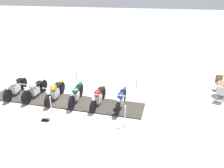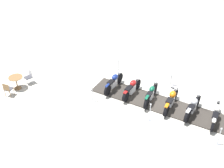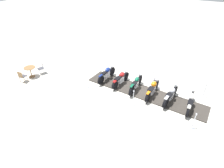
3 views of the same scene
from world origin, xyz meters
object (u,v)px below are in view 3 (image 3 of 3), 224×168
at_px(motorcycle_forest, 136,83).
at_px(motorcycle_maroon, 121,79).
at_px(stanchion_left_rear, 88,84).
at_px(cafe_chair_across_table, 22,76).
at_px(motorcycle_navy, 107,73).
at_px(cafe_table, 30,70).
at_px(motorcycle_chrome, 171,95).
at_px(info_placard, 156,80).
at_px(motorcycle_cream, 191,101).
at_px(motorcycle_copper, 153,89).
at_px(stanchion_right_front, 204,93).
at_px(stanchion_right_mid, 153,78).
at_px(stanchion_left_front, 193,124).
at_px(cafe_chair_near_table, 41,67).
at_px(stanchion_left_mid, 133,100).
at_px(stanchion_right_rear, 112,65).

bearing_deg(motorcycle_forest, motorcycle_maroon, 85.61).
relative_size(stanchion_left_rear, cafe_chair_across_table, 1.23).
xyz_separation_m(motorcycle_navy, cafe_table, (-5.23, -2.22, 0.05)).
height_order(motorcycle_chrome, cafe_table, motorcycle_chrome).
height_order(motorcycle_navy, info_placard, motorcycle_navy).
bearing_deg(motorcycle_cream, motorcycle_navy, 85.62).
height_order(motorcycle_copper, stanchion_left_rear, stanchion_left_rear).
height_order(motorcycle_maroon, stanchion_right_front, stanchion_right_front).
relative_size(motorcycle_forest, stanchion_right_mid, 1.98).
bearing_deg(motorcycle_copper, motorcycle_navy, 88.34).
bearing_deg(motorcycle_chrome, stanchion_right_mid, 53.03).
xyz_separation_m(motorcycle_chrome, stanchion_left_rear, (-5.24, -1.13, -0.18)).
bearing_deg(stanchion_right_mid, stanchion_left_front, -46.90).
relative_size(info_placard, cafe_chair_across_table, 0.45).
bearing_deg(motorcycle_chrome, motorcycle_copper, 93.71).
height_order(stanchion_right_front, info_placard, stanchion_right_front).
xyz_separation_m(motorcycle_forest, motorcycle_maroon, (-1.15, 0.10, -0.01)).
xyz_separation_m(motorcycle_chrome, motorcycle_copper, (-1.16, 0.10, 0.01)).
bearing_deg(cafe_table, stanchion_right_front, 15.38).
xyz_separation_m(motorcycle_cream, cafe_chair_near_table, (-10.64, -0.99, 0.02)).
relative_size(motorcycle_maroon, motorcycle_navy, 0.97).
xyz_separation_m(motorcycle_forest, stanchion_right_front, (4.09, 1.18, -0.15)).
relative_size(cafe_table, cafe_chair_across_table, 0.91).
bearing_deg(motorcycle_navy, cafe_chair_across_table, 125.69).
distance_m(motorcycle_forest, stanchion_left_front, 4.27).
xyz_separation_m(stanchion_left_mid, stanchion_right_front, (3.64, 2.78, -0.05)).
distance_m(motorcycle_copper, stanchion_left_front, 3.23).
height_order(motorcycle_copper, cafe_table, motorcycle_copper).
height_order(motorcycle_cream, cafe_table, motorcycle_cream).
xyz_separation_m(motorcycle_chrome, stanchion_right_rear, (-4.99, 1.93, -0.14)).
bearing_deg(stanchion_left_front, stanchion_right_rear, 150.90).
relative_size(motorcycle_cream, cafe_table, 2.73).
height_order(motorcycle_chrome, stanchion_right_front, stanchion_right_front).
height_order(motorcycle_cream, motorcycle_forest, motorcycle_forest).
bearing_deg(stanchion_left_rear, cafe_chair_across_table, -161.53).
height_order(motorcycle_maroon, stanchion_left_mid, stanchion_left_mid).
bearing_deg(info_placard, motorcycle_maroon, -136.10).
distance_m(motorcycle_forest, stanchion_left_mid, 1.67).
relative_size(stanchion_right_rear, info_placard, 2.81).
height_order(motorcycle_cream, motorcycle_chrome, motorcycle_chrome).
distance_m(motorcycle_forest, cafe_table, 7.80).
height_order(motorcycle_navy, stanchion_left_front, stanchion_left_front).
height_order(motorcycle_navy, cafe_table, motorcycle_navy).
height_order(stanchion_left_front, cafe_chair_across_table, stanchion_left_front).
bearing_deg(stanchion_right_mid, motorcycle_forest, -115.70).
bearing_deg(motorcycle_navy, motorcycle_maroon, -90.22).
bearing_deg(motorcycle_chrome, cafe_chair_across_table, 113.94).
bearing_deg(motorcycle_copper, stanchion_left_front, -120.70).
relative_size(motorcycle_copper, cafe_chair_near_table, 2.40).
xyz_separation_m(motorcycle_chrome, cafe_table, (-9.85, -1.83, 0.08)).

